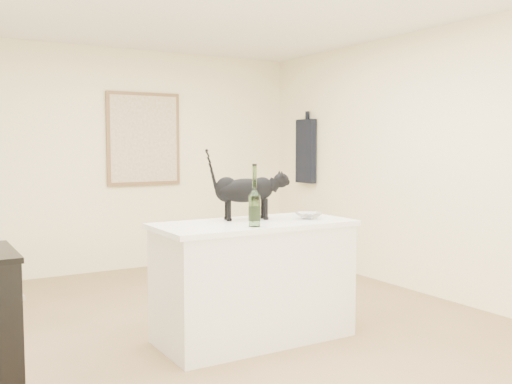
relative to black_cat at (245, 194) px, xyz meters
The scene contains 11 objects.
floor 1.11m from the black_cat, 150.45° to the left, with size 5.50×5.50×0.00m, color #94754E.
wall_back 2.82m from the black_cat, 92.15° to the left, with size 4.50×4.50×0.00m, color #FDEFC4.
wall_right 2.15m from the black_cat, ahead, with size 5.50×5.50×0.00m, color #FDEFC4.
island_base 0.69m from the black_cat, 92.22° to the right, with size 1.44×0.67×0.86m, color white.
island_top 0.26m from the black_cat, 92.22° to the right, with size 1.50×0.70×0.04m, color white.
artwork_frame 2.82m from the black_cat, 86.00° to the left, with size 0.90×0.03×1.10m, color brown.
artwork_canvas 2.80m from the black_cat, 85.97° to the left, with size 0.82×0.00×1.02m, color beige.
hanging_garment 2.98m from the black_cat, 45.34° to the left, with size 0.08×0.34×0.80m, color black.
black_cat is the anchor object (origin of this frame).
wine_bottle 0.38m from the black_cat, 109.65° to the right, with size 0.08×0.08×0.39m, color #285522.
glass_bowl 0.53m from the black_cat, 25.42° to the right, with size 0.21×0.21×0.05m, color silver.
Camera 1 is at (-2.10, -3.94, 1.48)m, focal length 40.81 mm.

